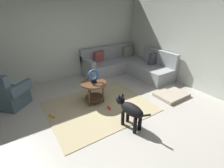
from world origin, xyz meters
The scene contains 12 objects.
ground_plane centered at (0.00, 0.00, -0.05)m, with size 6.00×6.00×0.10m, color #B7B2A8.
wall_back centered at (0.00, 2.94, 1.35)m, with size 6.00×0.12×2.70m, color silver.
wall_right centered at (2.94, 0.00, 1.35)m, with size 0.12×6.00×2.70m, color silver.
area_rug centered at (0.15, 0.70, 0.01)m, with size 2.30×1.90×0.01m, color tan.
sectional_couch centered at (1.99, 2.01, 0.29)m, with size 2.20×2.25×0.88m.
armchair centered at (-1.58, 1.83, 0.32)m, with size 0.98×0.99×0.88m.
side_table centered at (0.15, 0.92, 0.42)m, with size 0.60×0.60×0.54m.
torus_sculpture centered at (0.15, 0.92, 0.71)m, with size 0.28×0.08×0.33m.
dog_bed_mat centered at (1.98, 0.08, 0.04)m, with size 0.80×0.60×0.09m, color #B2A38E.
dog centered at (0.30, -0.24, 0.38)m, with size 0.30×0.85×0.63m.
dog_toy_rope centered at (-0.90, 0.90, 0.03)m, with size 0.05×0.05×0.15m, color orange.
dog_toy_bone centered at (0.29, 0.48, 0.03)m, with size 0.18×0.06×0.06m, color red.
Camera 1 is at (-1.38, -2.18, 2.13)m, focal length 26.05 mm.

